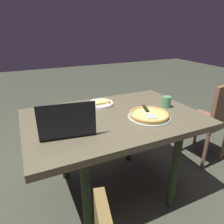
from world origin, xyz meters
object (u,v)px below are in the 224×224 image
object	(u,v)px
chair_near	(211,118)
table_knife	(60,111)
dining_table	(114,125)
pizza_plate	(101,103)
laptop	(67,127)
drink_cup	(166,102)
pizza_tray	(149,115)

from	to	relation	value
chair_near	table_knife	bearing A→B (deg)	-9.72
chair_near	dining_table	bearing A→B (deg)	0.10
dining_table	chair_near	xyz separation A→B (m)	(-1.09, -0.00, -0.15)
dining_table	pizza_plate	xyz separation A→B (m)	(-0.00, -0.26, 0.09)
table_knife	laptop	bearing A→B (deg)	85.52
pizza_plate	drink_cup	world-z (taller)	drink_cup
dining_table	drink_cup	size ratio (longest dim) A/B	14.13
table_knife	chair_near	bearing A→B (deg)	170.28
pizza_plate	table_knife	bearing A→B (deg)	1.19
laptop	drink_cup	bearing A→B (deg)	-172.97
laptop	drink_cup	world-z (taller)	laptop
drink_cup	chair_near	distance (m)	0.68
pizza_plate	table_knife	world-z (taller)	pizza_plate
pizza_plate	chair_near	distance (m)	1.14
table_knife	chair_near	xyz separation A→B (m)	(-1.44, 0.25, -0.23)
drink_cup	laptop	bearing A→B (deg)	7.03
pizza_tray	table_knife	distance (m)	0.69
table_knife	chair_near	distance (m)	1.48
pizza_tray	drink_cup	bearing A→B (deg)	-155.62
table_knife	drink_cup	distance (m)	0.86
pizza_plate	pizza_tray	world-z (taller)	same
dining_table	chair_near	size ratio (longest dim) A/B	1.50
dining_table	chair_near	distance (m)	1.10
dining_table	pizza_plate	distance (m)	0.27
table_knife	drink_cup	bearing A→B (deg)	161.67
pizza_tray	table_knife	bearing A→B (deg)	-33.75
laptop	dining_table	bearing A→B (deg)	-161.30
pizza_tray	chair_near	size ratio (longest dim) A/B	0.37
dining_table	table_knife	bearing A→B (deg)	-35.58
laptop	pizza_tray	world-z (taller)	laptop
pizza_plate	drink_cup	bearing A→B (deg)	149.28
drink_cup	chair_near	xyz separation A→B (m)	(-0.62, -0.02, -0.27)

